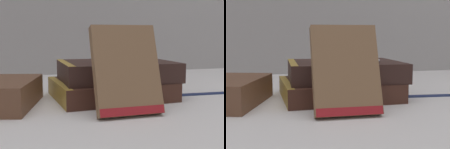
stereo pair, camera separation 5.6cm
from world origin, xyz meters
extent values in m
plane|color=silver|center=(0.00, 0.00, 0.00)|extent=(3.00, 3.00, 0.00)
cube|color=#422319|center=(0.05, 0.03, 0.02)|extent=(0.21, 0.18, 0.03)
cube|color=olive|center=(-0.05, 0.03, 0.02)|extent=(0.02, 0.17, 0.03)
cube|color=#331E19|center=(0.06, 0.03, 0.05)|extent=(0.21, 0.16, 0.04)
cube|color=olive|center=(-0.04, 0.03, 0.05)|extent=(0.01, 0.15, 0.04)
cube|color=brown|center=(0.03, -0.10, 0.07)|extent=(0.10, 0.06, 0.13)
cube|color=maroon|center=(0.03, -0.12, 0.01)|extent=(0.10, 0.02, 0.02)
cylinder|color=white|center=(0.10, 0.02, 0.07)|extent=(0.05, 0.05, 0.01)
torus|color=silver|center=(0.10, 0.02, 0.07)|extent=(0.05, 0.05, 0.01)
sphere|color=silver|center=(0.10, 0.04, 0.07)|extent=(0.01, 0.01, 0.01)
cylinder|color=#1E284C|center=(0.23, 0.00, 0.00)|extent=(0.11, 0.02, 0.01)
camera|label=1|loc=(-0.13, -0.52, 0.12)|focal=50.00mm
camera|label=2|loc=(-0.07, -0.54, 0.12)|focal=50.00mm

